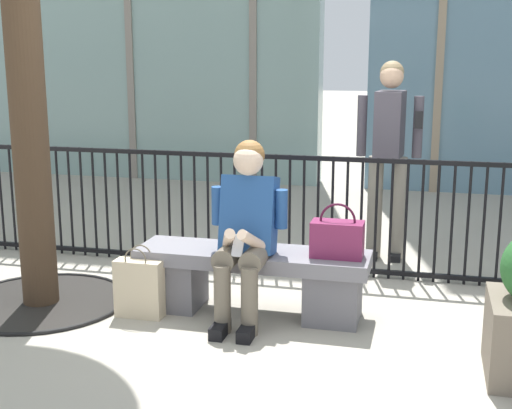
{
  "coord_description": "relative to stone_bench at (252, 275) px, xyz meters",
  "views": [
    {
      "loc": [
        1.13,
        -4.38,
        1.76
      ],
      "look_at": [
        0.0,
        0.1,
        0.75
      ],
      "focal_mm": 48.28,
      "sensor_mm": 36.0,
      "label": 1
    }
  ],
  "objects": [
    {
      "name": "stone_bench",
      "position": [
        0.0,
        0.0,
        0.0
      ],
      "size": [
        1.6,
        0.44,
        0.45
      ],
      "color": "slate",
      "rests_on": "ground"
    },
    {
      "name": "bystander_at_railing",
      "position": [
        0.8,
        1.58,
        0.73
      ],
      "size": [
        0.55,
        0.4,
        1.71
      ],
      "color": "gray",
      "rests_on": "ground"
    },
    {
      "name": "seated_person_with_phone",
      "position": [
        -0.01,
        -0.13,
        0.38
      ],
      "size": [
        0.52,
        0.66,
        1.21
      ],
      "color": "#6B6051",
      "rests_on": "ground"
    },
    {
      "name": "ground_plane",
      "position": [
        0.0,
        0.0,
        -0.27
      ],
      "size": [
        60.0,
        60.0,
        0.0
      ],
      "primitive_type": "plane",
      "color": "#A8A091"
    },
    {
      "name": "plaza_railing",
      "position": [
        0.0,
        0.99,
        0.22
      ],
      "size": [
        8.52,
        0.04,
        0.97
      ],
      "color": "black",
      "rests_on": "ground"
    },
    {
      "name": "shopping_bag",
      "position": [
        -0.73,
        -0.26,
        -0.07
      ],
      "size": [
        0.33,
        0.13,
        0.5
      ],
      "color": "beige",
      "rests_on": "ground"
    },
    {
      "name": "handbag_on_bench",
      "position": [
        0.58,
        -0.01,
        0.31
      ],
      "size": [
        0.34,
        0.18,
        0.36
      ],
      "color": "#7A234C",
      "rests_on": "stone_bench"
    }
  ]
}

